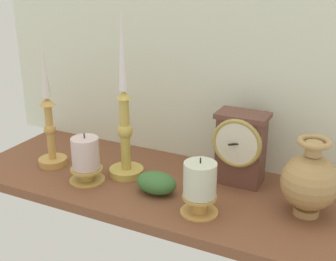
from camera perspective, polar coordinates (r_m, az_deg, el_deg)
ground_plane at (r=110.21cm, az=-0.53°, el=-7.32°), size 100.00×36.00×2.40cm
back_wall at (r=115.55cm, az=3.65°, el=11.65°), size 120.00×2.00×65.00cm
mantel_clock at (r=107.46cm, az=9.26°, el=-2.13°), size 12.10×9.50×17.83cm
candlestick_tall_left at (r=118.95cm, az=-14.96°, el=1.01°), size 7.52×7.52×33.74cm
candlestick_tall_center at (r=109.51cm, az=-5.45°, el=0.51°), size 8.68×8.68×41.78cm
brass_vase_bulbous at (r=98.01cm, az=17.68°, el=-6.16°), size 12.11×12.11×17.28cm
pillar_candle_front at (r=94.87cm, az=4.09°, el=-7.12°), size 8.24×8.24×12.93cm
pillar_candle_near_clock at (r=110.29cm, az=-10.47°, el=-3.65°), size 8.77×8.77×12.52cm
ivy_sprig at (r=104.30cm, az=-1.49°, el=-6.71°), size 9.83×6.88×5.13cm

